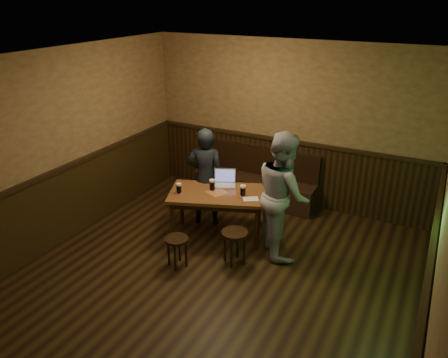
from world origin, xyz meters
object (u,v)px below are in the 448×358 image
Objects in this scene: pub_table at (217,198)px; person_suit at (205,177)px; bench at (256,184)px; pint_mid at (212,185)px; pint_right at (243,191)px; person_grey at (283,194)px; stool_left at (177,244)px; stool_right at (235,238)px; pint_left at (179,188)px; laptop at (225,181)px.

person_suit is at bearing 119.42° from pub_table.
bench is 1.51m from pint_mid.
person_grey is (0.61, 0.02, 0.07)m from pint_right.
person_grey is (1.10, 0.05, 0.07)m from pint_mid.
bench is 1.29m from person_suit.
bench is at bearing 87.32° from stool_left.
stool_right is at bearing 32.59° from stool_left.
person_suit reaches higher than bench.
laptop is (0.45, 0.59, -0.02)m from pint_left.
pint_mid is (-0.10, -1.41, 0.52)m from bench.
pint_left is at bearing -150.43° from laptop.
bench is 1.79m from person_grey.
pub_table is 0.21m from pint_mid.
stool_left is 1.33m from laptop.
bench is at bearing 65.70° from laptop.
person_suit is 1.39m from person_grey.
pint_left is 0.94m from pint_right.
pub_table is 0.43m from pint_right.
pub_table is 1.03m from person_grey.
stool_right is at bearing -12.59° from pint_left.
bench is 12.86× the size of pint_mid.
pint_left is at bearing -139.52° from pint_mid.
pub_table is 0.80m from stool_right.
person_suit is (-0.76, 0.24, -0.03)m from pint_right.
laptop is at bearing 74.43° from pub_table.
laptop is (-0.58, 0.82, 0.41)m from stool_right.
bench reaches higher than pub_table.
laptop is at bearing 156.59° from person_suit.
person_suit is at bearing 162.23° from pint_right.
person_grey is (0.99, -1.36, 0.59)m from bench.
person_grey reaches higher than bench.
stool_left is at bearing 80.01° from person_suit.
pint_mid is at bearing -94.08° from bench.
pint_mid is 0.39m from person_suit.
pint_right is (0.87, 0.35, 0.00)m from pint_left.
person_grey is (1.37, -0.23, 0.10)m from person_suit.
person_suit reaches higher than pint_mid.
pint_right is at bearing 105.40° from stool_right.
pint_left is 0.61m from person_suit.
pint_right reaches higher than stool_right.
pint_mid reaches higher than pint_right.
person_grey is (1.02, -0.22, 0.09)m from laptop.
pint_right is 0.80m from person_suit.
pint_left is (-0.48, -0.29, 0.18)m from pub_table.
stool_right is 0.96m from pint_mid.
pub_table is 10.06× the size of pint_left.
laptop is (-0.03, -1.15, 0.50)m from bench.
person_suit is at bearing -108.18° from bench.
person_suit is at bearing 79.92° from pint_left.
stool_left is 1.61m from person_grey.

